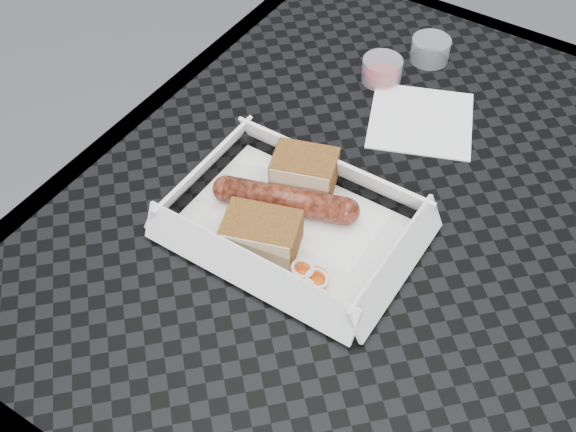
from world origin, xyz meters
name	(u,v)px	position (x,y,z in m)	size (l,w,h in m)	color
patio_table	(432,280)	(0.00, 0.00, 0.67)	(0.80, 0.80, 0.74)	black
food_tray	(293,228)	(-0.13, -0.07, 0.75)	(0.22, 0.15, 0.00)	white
bratwurst	(285,200)	(-0.15, -0.06, 0.76)	(0.15, 0.07, 0.03)	maroon
bread_near	(304,171)	(-0.16, -0.02, 0.77)	(0.07, 0.05, 0.04)	brown
bread_far	(262,234)	(-0.15, -0.11, 0.77)	(0.07, 0.05, 0.04)	brown
veg_garnish	(306,282)	(-0.09, -0.13, 0.75)	(0.03, 0.03, 0.00)	#E64D0A
napkin	(421,120)	(-0.10, 0.15, 0.75)	(0.12, 0.12, 0.00)	white
condiment_cup_sauce	(382,70)	(-0.17, 0.19, 0.76)	(0.05, 0.05, 0.03)	maroon
condiment_cup_empty	(430,50)	(-0.14, 0.26, 0.76)	(0.05, 0.05, 0.03)	silver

